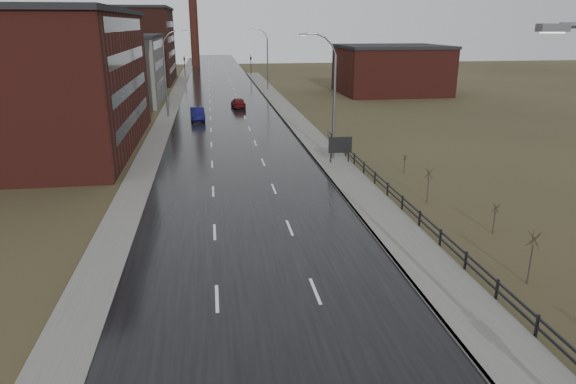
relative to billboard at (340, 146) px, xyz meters
name	(u,v)px	position (x,y,z in m)	size (l,w,h in m)	color
road	(228,118)	(-9.10, 25.46, -1.67)	(14.00, 300.00, 0.06)	black
sidewalk_right	(333,162)	(-0.50, 0.46, -1.61)	(3.20, 180.00, 0.18)	#595651
curb_right	(317,163)	(-2.02, 0.46, -1.61)	(0.16, 180.00, 0.18)	slate
sidewalk_left	(166,119)	(-17.30, 25.46, -1.64)	(2.40, 260.00, 0.12)	#595651
warehouse_near	(14,81)	(-30.09, 10.46, 5.06)	(22.44, 28.56, 13.50)	#471914
warehouse_mid	(109,69)	(-27.09, 43.46, 3.56)	(16.32, 20.40, 10.50)	slate
warehouse_far	(109,45)	(-32.09, 73.46, 6.06)	(26.52, 24.48, 15.50)	#331611
building_right	(391,69)	(21.20, 47.46, 2.56)	(18.36, 16.32, 8.50)	#471914
smokestack	(193,11)	(-15.10, 115.46, 13.80)	(2.70, 2.70, 30.70)	#331611
streetlight_right_mid	(331,97)	(-0.60, 1.46, 4.14)	(3.36, 0.28, 11.35)	slate
streetlight_left	(167,73)	(-16.80, 27.46, 4.14)	(3.36, 0.28, 11.35)	slate
streetlight_right_far	(266,59)	(-0.60, 55.46, 4.14)	(3.36, 0.28, 11.35)	slate
guardrail	(424,221)	(1.20, -16.23, -0.98)	(0.10, 53.05, 1.10)	black
shrub_c	(531,256)	(3.61, -23.23, -0.24)	(0.65, 0.68, 2.74)	#382D23
shrub_d	(495,218)	(5.27, -17.06, -0.70)	(0.45, 0.47, 1.88)	#382D23
shrub_e	(428,185)	(3.55, -11.18, -0.35)	(0.60, 0.63, 2.54)	#382D23
shrub_f	(405,164)	(4.65, -3.79, -0.83)	(0.40, 0.42, 1.64)	#382D23
billboard	(340,146)	(0.00, 0.00, 0.00)	(2.13, 0.17, 2.51)	black
traffic_light_left	(184,57)	(-17.10, 85.45, 2.90)	(0.58, 2.73, 5.30)	black
traffic_light_right	(251,56)	(-1.10, 85.45, 2.90)	(0.58, 2.73, 5.30)	black
car_near	(197,114)	(-13.06, 24.11, -0.87)	(1.75, 5.02, 1.65)	#0B0B3B
car_far	(238,103)	(-7.19, 33.73, -0.91)	(1.85, 4.60, 1.57)	#560E10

